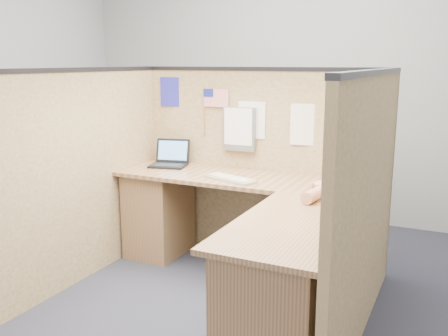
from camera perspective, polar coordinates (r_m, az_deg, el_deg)
The scene contains 13 objects.
floor at distance 3.40m, azimuth -2.70°, elevation -15.45°, with size 5.00×5.00×0.00m, color #20212E.
wall_back at distance 5.11m, azimuth 9.43°, elevation 10.01°, with size 5.00×5.00×0.00m, color #9EA1A4.
cubicle_partitions at distance 3.49m, azimuth 0.51°, elevation -1.22°, with size 2.06×1.83×1.53m.
l_desk at distance 3.40m, azimuth 2.30°, elevation -8.19°, with size 1.95×1.75×0.73m.
laptop at distance 4.13m, azimuth -6.00°, elevation 1.00°, with size 0.33×0.33×0.21m.
keyboard at distance 3.59m, azimuth 0.71°, elevation -1.24°, with size 0.42×0.25×0.03m.
mouse at distance 3.34m, azimuth 11.06°, elevation -2.29°, with size 0.11×0.07×0.05m, color silver.
hand_forearm at distance 3.20m, azimuth 10.58°, elevation -2.63°, with size 0.12×0.41×0.09m.
blue_poster at distance 4.26m, azimuth -6.16°, elevation 8.65°, with size 0.18×0.00×0.24m, color #23229F.
american_flag at distance 4.05m, azimuth -1.28°, elevation 7.81°, with size 0.23×0.01×0.39m.
file_holder at distance 3.96m, azimuth 1.75°, elevation 4.50°, with size 0.27×0.05×0.35m.
paper_left at distance 3.94m, azimuth 3.19°, elevation 5.50°, with size 0.23×0.00×0.29m, color white.
paper_right at distance 3.79m, azimuth 9.41°, elevation 4.90°, with size 0.24×0.00×0.31m, color white.
Camera 1 is at (1.45, -2.64, 1.57)m, focal length 40.00 mm.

